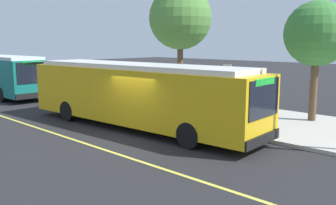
# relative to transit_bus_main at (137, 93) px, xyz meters

# --- Properties ---
(ground_plane) EXTENTS (120.00, 120.00, 0.00)m
(ground_plane) POSITION_rel_transit_bus_main_xyz_m (1.12, -1.01, -1.62)
(ground_plane) COLOR #232326
(sidewalk_curb) EXTENTS (44.00, 6.40, 0.15)m
(sidewalk_curb) POSITION_rel_transit_bus_main_xyz_m (1.12, 4.99, -1.54)
(sidewalk_curb) COLOR #B7B2A8
(sidewalk_curb) RESTS_ON ground_plane
(lane_stripe_center) EXTENTS (36.00, 0.14, 0.01)m
(lane_stripe_center) POSITION_rel_transit_bus_main_xyz_m (1.12, -3.21, -1.61)
(lane_stripe_center) COLOR #E0D64C
(lane_stripe_center) RESTS_ON ground_plane
(transit_bus_main) EXTENTS (12.67, 3.27, 2.95)m
(transit_bus_main) POSITION_rel_transit_bus_main_xyz_m (0.00, 0.00, 0.00)
(transit_bus_main) COLOR gold
(transit_bus_main) RESTS_ON ground_plane
(bus_shelter) EXTENTS (2.90, 1.60, 2.48)m
(bus_shelter) POSITION_rel_transit_bus_main_xyz_m (0.84, 4.55, 0.30)
(bus_shelter) COLOR #333338
(bus_shelter) RESTS_ON sidewalk_curb
(waiting_bench) EXTENTS (1.60, 0.48, 0.95)m
(waiting_bench) POSITION_rel_transit_bus_main_xyz_m (1.22, 4.36, -0.99)
(waiting_bench) COLOR brown
(waiting_bench) RESTS_ON sidewalk_curb
(route_sign_post) EXTENTS (0.44, 0.08, 2.80)m
(route_sign_post) POSITION_rel_transit_bus_main_xyz_m (3.00, 2.75, 0.34)
(route_sign_post) COLOR #333338
(route_sign_post) RESTS_ON sidewalk_curb
(pedestrian_commuter) EXTENTS (0.24, 0.40, 1.69)m
(pedestrian_commuter) POSITION_rel_transit_bus_main_xyz_m (0.50, 3.85, -0.50)
(pedestrian_commuter) COLOR #282D47
(pedestrian_commuter) RESTS_ON sidewalk_curb
(street_tree_near_shelter) EXTENTS (3.06, 3.06, 5.69)m
(street_tree_near_shelter) POSITION_rel_transit_bus_main_xyz_m (5.40, 6.52, 2.66)
(street_tree_near_shelter) COLOR brown
(street_tree_near_shelter) RESTS_ON sidewalk_curb
(street_tree_upstreet) EXTENTS (3.85, 3.85, 7.15)m
(street_tree_upstreet) POSITION_rel_transit_bus_main_xyz_m (-2.93, 6.20, 3.73)
(street_tree_upstreet) COLOR brown
(street_tree_upstreet) RESTS_ON sidewalk_curb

